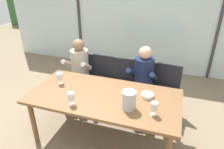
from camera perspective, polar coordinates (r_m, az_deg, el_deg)
name	(u,v)px	position (r m, az deg, el deg)	size (l,w,h in m)	color
ground	(123,101)	(4.05, 2.93, -7.41)	(14.00, 14.00, 0.00)	#847056
window_glass_panel	(143,17)	(5.02, 8.52, 15.42)	(7.27, 0.03, 2.60)	silver
window_mullion_left	(79,13)	(5.52, -9.14, 16.43)	(0.06, 0.06, 2.60)	#38383D
window_mullion_right	(220,23)	(4.98, 27.71, 12.63)	(0.06, 0.06, 2.60)	#38383D
hillside_vineyard	(160,12)	(9.02, 13.23, 16.43)	(13.27, 2.40, 1.45)	#386633
dining_table	(104,100)	(2.88, -2.22, -7.00)	(2.07, 1.00, 0.75)	brown
chair_near_curtain	(81,73)	(3.97, -8.47, 0.42)	(0.45, 0.45, 0.90)	#232328
chair_left_of_center	(102,76)	(3.83, -2.77, -0.32)	(0.45, 0.45, 0.90)	#232328
chair_center	(124,80)	(3.69, 3.25, -1.45)	(0.45, 0.45, 0.90)	#232328
chair_right_of_center	(143,83)	(3.64, 8.50, -2.23)	(0.49, 0.49, 0.90)	#232328
chair_near_window_right	(166,87)	(3.59, 14.81, -3.28)	(0.49, 0.49, 0.90)	#232328
person_beige_jumper	(78,68)	(3.77, -9.36, 1.77)	(0.46, 0.61, 1.22)	#B7AD9E
person_navy_polo	(142,78)	(3.42, 8.41, -0.87)	(0.49, 0.63, 1.22)	#192347
ice_bucket_primary	(129,100)	(2.52, 4.74, -7.05)	(0.18, 0.18, 0.25)	#B7B7BC
tasting_bowl	(147,95)	(2.83, 9.77, -5.74)	(0.17, 0.17, 0.05)	silver
wine_glass_by_left_taster	(154,107)	(2.47, 11.62, -8.70)	(0.08, 0.08, 0.17)	silver
wine_glass_near_bucket	(71,97)	(2.64, -11.30, -6.06)	(0.08, 0.08, 0.17)	silver
wine_glass_center_pour	(60,77)	(3.15, -14.31, -0.60)	(0.08, 0.08, 0.17)	silver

